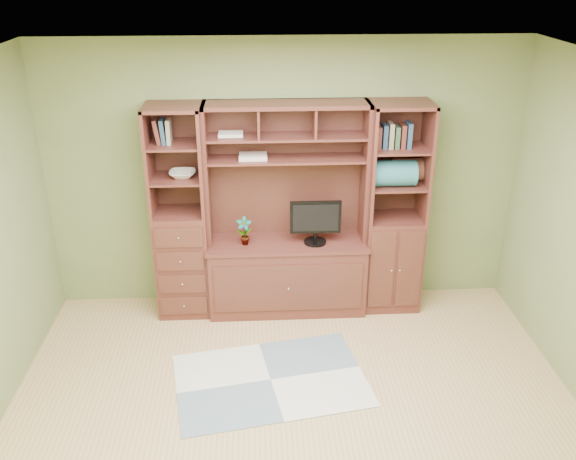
{
  "coord_description": "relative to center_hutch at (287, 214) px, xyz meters",
  "views": [
    {
      "loc": [
        -0.25,
        -3.51,
        3.26
      ],
      "look_at": [
        0.0,
        1.2,
        1.1
      ],
      "focal_mm": 38.0,
      "sensor_mm": 36.0,
      "label": 1
    }
  ],
  "objects": [
    {
      "name": "center_hutch",
      "position": [
        0.0,
        0.0,
        0.0
      ],
      "size": [
        1.54,
        0.53,
        2.05
      ],
      "primitive_type": "cube",
      "color": "#55251D",
      "rests_on": "ground"
    },
    {
      "name": "magazines",
      "position": [
        -0.31,
        0.09,
        0.54
      ],
      "size": [
        0.26,
        0.19,
        0.04
      ],
      "primitive_type": "cube",
      "color": "beige",
      "rests_on": "center_hutch"
    },
    {
      "name": "monitor",
      "position": [
        0.27,
        -0.03,
        -0.0
      ],
      "size": [
        0.48,
        0.22,
        0.59
      ],
      "primitive_type": "cube",
      "rotation": [
        0.0,
        0.0,
        -0.0
      ],
      "color": "black",
      "rests_on": "center_hutch"
    },
    {
      "name": "rug",
      "position": [
        -0.2,
        -1.14,
        -1.02
      ],
      "size": [
        1.71,
        1.29,
        0.01
      ],
      "primitive_type": "cube",
      "rotation": [
        0.0,
        0.0,
        0.18
      ],
      "color": "#A8AEAE",
      "rests_on": "ground"
    },
    {
      "name": "bowl",
      "position": [
        -0.95,
        0.04,
        0.39
      ],
      "size": [
        0.24,
        0.24,
        0.06
      ],
      "primitive_type": "imported",
      "color": "white",
      "rests_on": "left_tower"
    },
    {
      "name": "left_tower",
      "position": [
        -1.0,
        0.04,
        0.0
      ],
      "size": [
        0.5,
        0.45,
        2.05
      ],
      "primitive_type": "cube",
      "color": "#55251D",
      "rests_on": "ground"
    },
    {
      "name": "right_tower",
      "position": [
        1.02,
        0.04,
        0.0
      ],
      "size": [
        0.55,
        0.45,
        2.05
      ],
      "primitive_type": "cube",
      "color": "#55251D",
      "rests_on": "ground"
    },
    {
      "name": "room",
      "position": [
        -0.02,
        -1.73,
        0.28
      ],
      "size": [
        4.6,
        4.1,
        2.64
      ],
      "color": "tan",
      "rests_on": "ground"
    },
    {
      "name": "blanket_teal",
      "position": [
        0.98,
        -0.01,
        0.38
      ],
      "size": [
        0.41,
        0.24,
        0.24
      ],
      "primitive_type": "cube",
      "color": "#2B6B73",
      "rests_on": "right_tower"
    },
    {
      "name": "blanket_red",
      "position": [
        1.18,
        0.12,
        0.37
      ],
      "size": [
        0.39,
        0.22,
        0.22
      ],
      "primitive_type": "cube",
      "color": "brown",
      "rests_on": "right_tower"
    },
    {
      "name": "orchid",
      "position": [
        -0.4,
        -0.03,
        -0.16
      ],
      "size": [
        0.15,
        0.1,
        0.28
      ],
      "primitive_type": "imported",
      "color": "#AA4E39",
      "rests_on": "center_hutch"
    }
  ]
}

